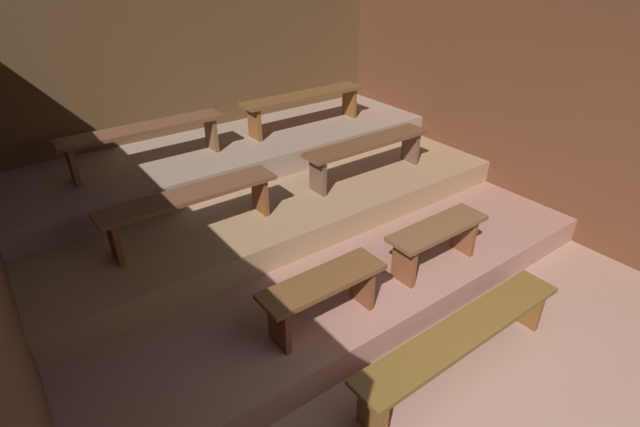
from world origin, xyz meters
TOP-DOWN VIEW (x-y plane):
  - ground at (0.00, 2.69)m, footprint 6.28×6.17m
  - wall_back at (0.00, 5.40)m, footprint 6.28×0.06m
  - wall_right at (2.77, 2.69)m, footprint 0.06×6.17m
  - platform_lower at (0.00, 3.37)m, footprint 5.48×4.00m
  - platform_middle at (0.00, 4.01)m, footprint 5.48×2.73m
  - platform_upper at (0.00, 4.62)m, footprint 5.48×1.49m
  - bench_floor_center at (0.05, 0.89)m, footprint 2.15×0.34m
  - bench_lower_left at (-0.69, 1.77)m, footprint 1.10×0.34m
  - bench_lower_right at (0.69, 1.77)m, footprint 1.10×0.34m
  - bench_middle_left at (-1.13, 3.29)m, footprint 1.75×0.34m
  - bench_middle_right at (1.13, 3.29)m, footprint 1.75×0.34m
  - bench_upper_left at (-1.10, 4.56)m, footprint 1.83×0.34m
  - bench_upper_right at (1.10, 4.56)m, footprint 1.83×0.34m

SIDE VIEW (x-z plane):
  - ground at x=0.00m, z-range -0.08..0.00m
  - platform_lower at x=0.00m, z-range 0.00..0.29m
  - bench_floor_center at x=0.05m, z-range 0.15..0.61m
  - platform_middle at x=0.00m, z-range 0.29..0.58m
  - bench_lower_left at x=-0.69m, z-range 0.40..0.86m
  - bench_lower_right at x=0.69m, z-range 0.40..0.86m
  - platform_upper at x=0.00m, z-range 0.58..0.87m
  - bench_middle_left at x=-1.13m, z-range 0.72..1.18m
  - bench_middle_right at x=1.13m, z-range 0.72..1.18m
  - bench_upper_left at x=-1.10m, z-range 1.01..1.47m
  - bench_upper_right at x=1.10m, z-range 1.01..1.47m
  - wall_back at x=0.00m, z-range 0.00..2.69m
  - wall_right at x=2.77m, z-range 0.00..2.69m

